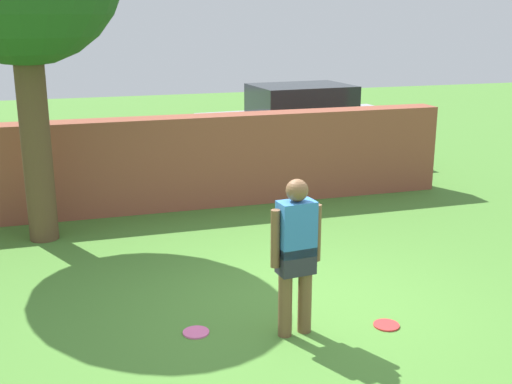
{
  "coord_description": "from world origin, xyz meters",
  "views": [
    {
      "loc": [
        -2.41,
        -6.07,
        3.13
      ],
      "look_at": [
        -0.15,
        1.29,
        1.0
      ],
      "focal_mm": 45.02,
      "sensor_mm": 36.0,
      "label": 1
    }
  ],
  "objects_px": {
    "car": "(301,126)",
    "frisbee_pink": "(196,332)",
    "frisbee_red": "(386,325)",
    "person": "(296,250)"
  },
  "relations": [
    {
      "from": "car",
      "to": "frisbee_pink",
      "type": "relative_size",
      "value": 15.95
    },
    {
      "from": "frisbee_pink",
      "to": "frisbee_red",
      "type": "bearing_deg",
      "value": -12.53
    },
    {
      "from": "person",
      "to": "car",
      "type": "height_order",
      "value": "car"
    },
    {
      "from": "car",
      "to": "frisbee_red",
      "type": "height_order",
      "value": "car"
    },
    {
      "from": "frisbee_red",
      "to": "frisbee_pink",
      "type": "distance_m",
      "value": 1.98
    },
    {
      "from": "frisbee_pink",
      "to": "person",
      "type": "bearing_deg",
      "value": -16.96
    },
    {
      "from": "person",
      "to": "car",
      "type": "xyz_separation_m",
      "value": [
        2.76,
        7.09,
        -0.04
      ]
    },
    {
      "from": "frisbee_red",
      "to": "frisbee_pink",
      "type": "relative_size",
      "value": 1.0
    },
    {
      "from": "frisbee_red",
      "to": "person",
      "type": "bearing_deg",
      "value": 172.01
    },
    {
      "from": "car",
      "to": "frisbee_red",
      "type": "bearing_deg",
      "value": -107.8
    }
  ]
}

